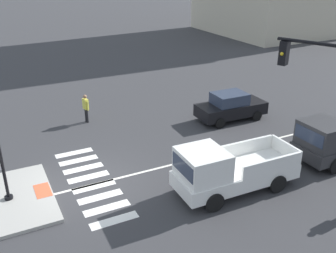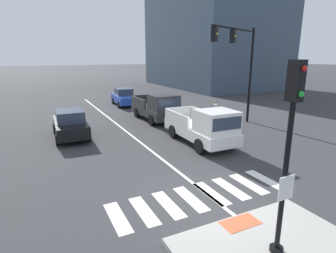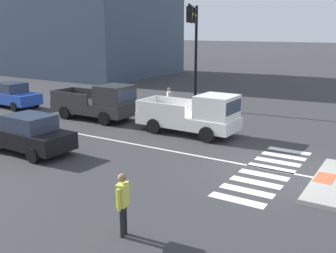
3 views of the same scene
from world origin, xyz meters
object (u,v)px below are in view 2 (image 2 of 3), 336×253
Objects in this scene: car_black_westbound_far at (70,124)px; pedestrian_waiting_far_side at (215,110)px; car_blue_eastbound_distant at (124,97)px; signal_pole at (289,144)px; traffic_light_mast at (241,58)px; pickup_truck_white_eastbound_mid at (204,127)px; pickup_truck_charcoal_eastbound_far at (157,108)px.

car_black_westbound_far is 9.61m from pedestrian_waiting_far_side.
car_blue_eastbound_distant is 10.76m from pedestrian_waiting_far_side.
traffic_light_mast reaches higher than signal_pole.
signal_pole is 1.06× the size of car_blue_eastbound_distant.
signal_pole reaches higher than pedestrian_waiting_far_side.
car_blue_eastbound_distant is 11.00m from car_black_westbound_far.
signal_pole is 0.86× the size of pickup_truck_white_eastbound_mid.
traffic_light_mast reaches higher than car_black_westbound_far.
traffic_light_mast is at bearing -68.57° from car_blue_eastbound_distant.
signal_pole reaches higher than pickup_truck_charcoal_eastbound_far.
pickup_truck_white_eastbound_mid is at bearing -132.80° from pedestrian_waiting_far_side.
signal_pole reaches higher than car_black_westbound_far.
car_black_westbound_far is 7.77m from pickup_truck_white_eastbound_mid.
pedestrian_waiting_far_side is at bearing -39.00° from pickup_truck_charcoal_eastbound_far.
traffic_light_mast is 3.87m from pedestrian_waiting_far_side.
car_blue_eastbound_distant is 0.82× the size of pickup_truck_charcoal_eastbound_far.
car_blue_eastbound_distant is 13.79m from pickup_truck_white_eastbound_mid.
pickup_truck_charcoal_eastbound_far is at bearing 89.59° from pickup_truck_white_eastbound_mid.
traffic_light_mast reaches higher than pedestrian_waiting_far_side.
signal_pole is at bearing -119.39° from pedestrian_waiting_far_side.
car_black_westbound_far is 2.48× the size of pedestrian_waiting_far_side.
pedestrian_waiting_far_side is at bearing -6.26° from car_black_westbound_far.
signal_pole is at bearing -125.73° from traffic_light_mast.
signal_pole is 0.87× the size of pickup_truck_charcoal_eastbound_far.
traffic_light_mast is (7.49, 10.41, 1.72)m from signal_pole.
pickup_truck_charcoal_eastbound_far reaches higher than pedestrian_waiting_far_side.
traffic_light_mast is 1.27× the size of pickup_truck_white_eastbound_mid.
signal_pole is at bearing -111.77° from pickup_truck_white_eastbound_mid.
pickup_truck_charcoal_eastbound_far reaches higher than car_blue_eastbound_distant.
traffic_light_mast is at bearing -41.49° from pickup_truck_charcoal_eastbound_far.
pickup_truck_charcoal_eastbound_far is 0.99× the size of pickup_truck_white_eastbound_mid.
pedestrian_waiting_far_side reaches higher than car_blue_eastbound_distant.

